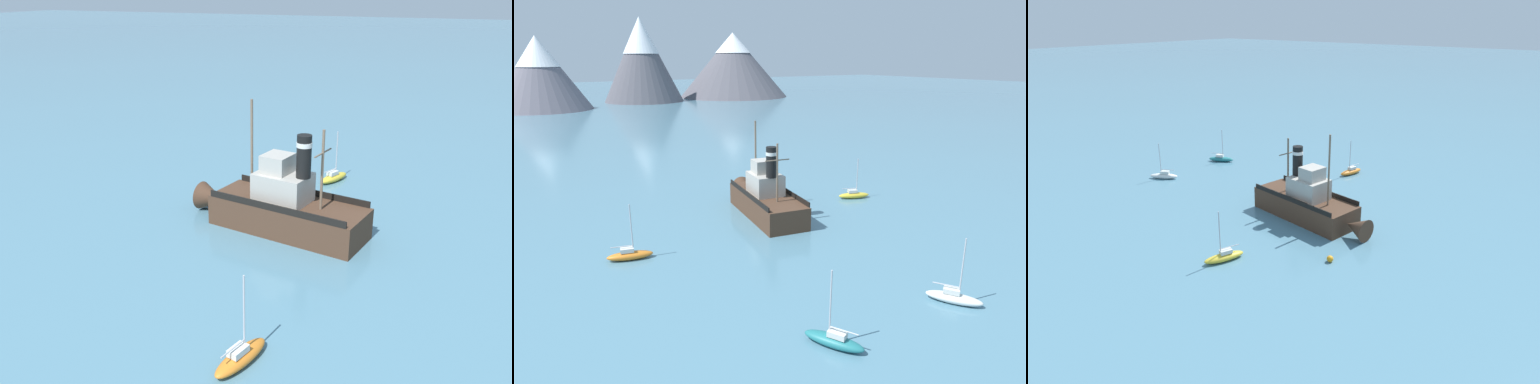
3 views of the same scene
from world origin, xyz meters
TOP-DOWN VIEW (x-y plane):
  - ground_plane at (0.00, 0.00)m, footprint 600.00×600.00m
  - mountain_ridge at (-2.04, 136.81)m, footprint 184.92×57.14m
  - old_tugboat at (-0.91, -0.09)m, footprint 6.36×14.76m
  - sailboat_orange at (-16.79, -3.86)m, footprint 3.95×2.00m
  - sailboat_yellow at (11.36, -0.95)m, footprint 3.94×2.44m
  - sailboat_teal at (-10.08, -22.58)m, footprint 2.72×3.88m
  - sailboat_white at (0.27, -23.22)m, footprint 2.92×3.81m
  - mooring_buoy at (5.72, 6.80)m, footprint 0.61×0.61m

SIDE VIEW (x-z plane):
  - ground_plane at x=0.00m, z-range 0.00..0.00m
  - mooring_buoy at x=5.72m, z-range 0.00..0.61m
  - sailboat_orange at x=-16.79m, z-range -2.02..2.88m
  - sailboat_yellow at x=11.36m, z-range -2.02..2.88m
  - sailboat_teal at x=-10.08m, z-range -2.02..2.88m
  - sailboat_white at x=0.27m, z-range -2.02..2.88m
  - old_tugboat at x=-0.91m, z-range -3.12..6.78m
  - mountain_ridge at x=-2.04m, z-range -2.53..28.99m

